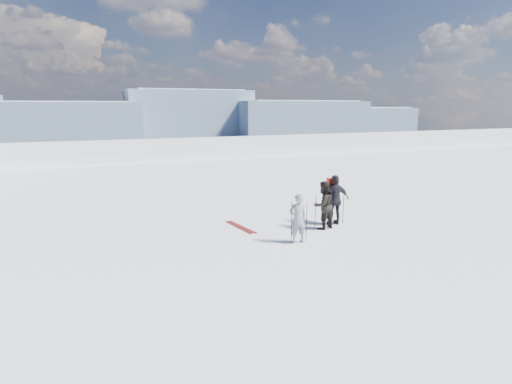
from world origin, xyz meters
The scene contains 8 objects.
lake_basin centered at (0.00, 30.00, -6.50)m, with size 820.00×820.00×71.62m.
far_mountain_range centered at (29.60, 454.78, -7.19)m, with size 770.00×110.00×53.00m.
skier_grey centered at (-0.84, 1.87, 0.76)m, with size 0.56×0.37×1.53m, color gray.
skier_dark centered at (0.62, 2.82, 0.82)m, with size 0.80×0.62×1.65m, color black.
skier_pack centered at (1.28, 3.10, 0.89)m, with size 1.04×0.43×1.77m, color black.
backpack centered at (1.31, 3.34, 2.04)m, with size 0.38×0.21×0.53m, color red.
ski_poles centered at (0.35, 2.53, 0.64)m, with size 2.72×1.29×1.37m.
skis_loose centered at (-1.93, 3.98, 0.01)m, with size 0.55×1.69×0.03m.
Camera 1 is at (-6.37, -8.43, 4.08)m, focal length 28.00 mm.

